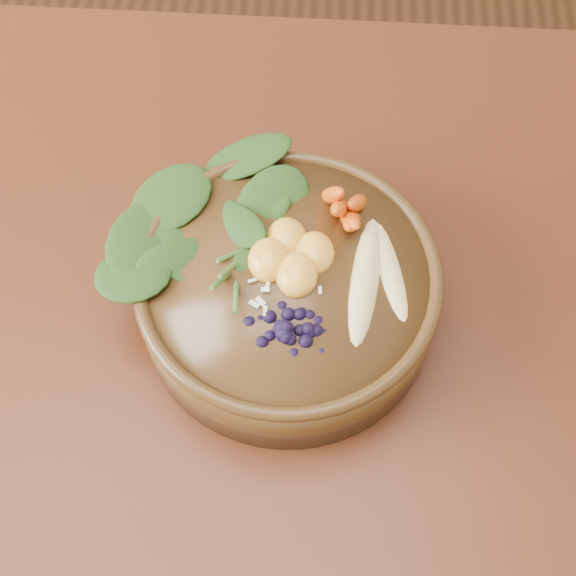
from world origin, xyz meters
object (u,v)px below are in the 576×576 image
at_px(banana_halves, 379,267).
at_px(blueberry_pile, 287,321).
at_px(kale_heap, 245,205).
at_px(carrot_cluster, 349,184).
at_px(stoneware_bowl, 288,294).
at_px(mandarin_cluster, 292,248).

height_order(banana_halves, blueberry_pile, blueberry_pile).
height_order(kale_heap, carrot_cluster, carrot_cluster).
height_order(stoneware_bowl, carrot_cluster, carrot_cluster).
bearing_deg(blueberry_pile, banana_halves, 38.08).
height_order(stoneware_bowl, mandarin_cluster, mandarin_cluster).
distance_m(kale_heap, mandarin_cluster, 0.05).
height_order(stoneware_bowl, banana_halves, banana_halves).
xyz_separation_m(banana_halves, mandarin_cluster, (-0.07, 0.01, 0.00)).
bearing_deg(kale_heap, carrot_cluster, 10.11).
distance_m(banana_halves, blueberry_pile, 0.09).
relative_size(carrot_cluster, banana_halves, 0.49).
xyz_separation_m(kale_heap, carrot_cluster, (0.08, 0.01, 0.02)).
height_order(stoneware_bowl, blueberry_pile, blueberry_pile).
height_order(carrot_cluster, mandarin_cluster, carrot_cluster).
height_order(stoneware_bowl, kale_heap, kale_heap).
bearing_deg(kale_heap, blueberry_pile, -68.61).
bearing_deg(blueberry_pile, carrot_cluster, 70.04).
xyz_separation_m(mandarin_cluster, blueberry_pile, (0.00, -0.07, 0.00)).
bearing_deg(mandarin_cluster, carrot_cluster, 49.79).
bearing_deg(kale_heap, stoneware_bowl, -53.54).
bearing_deg(carrot_cluster, banana_halves, -66.94).
distance_m(carrot_cluster, blueberry_pile, 0.13).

